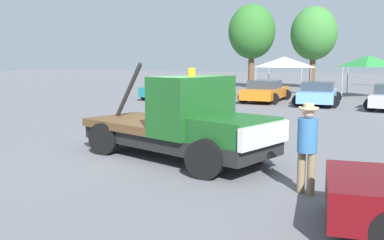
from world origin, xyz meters
TOP-DOWN VIEW (x-y plane):
  - ground_plane at (0.00, 0.00)m, footprint 160.00×160.00m
  - tow_truck at (0.32, -0.09)m, footprint 5.85×3.39m
  - person_near_truck at (3.71, -1.53)m, footprint 0.39×0.39m
  - parked_car_teal at (-8.91, 15.32)m, footprint 2.67×4.94m
  - parked_car_tan at (-5.78, 14.60)m, footprint 2.72×4.99m
  - parked_car_orange at (-2.39, 16.09)m, footprint 2.55×4.85m
  - parked_car_skyblue at (0.89, 15.59)m, footprint 2.80×4.89m
  - canopy_tent_white at (-2.90, 22.54)m, footprint 3.42×3.42m
  - canopy_tent_green at (3.01, 22.23)m, footprint 3.00×3.00m
  - tree_left at (-2.20, 29.95)m, footprint 4.09×4.09m
  - tree_center at (-7.50, 28.48)m, footprint 4.27×4.27m
  - traffic_cone at (-0.32, 4.39)m, footprint 0.40×0.40m

SIDE VIEW (x-z plane):
  - ground_plane at x=0.00m, z-range 0.00..0.00m
  - traffic_cone at x=-0.32m, z-range -0.02..0.53m
  - parked_car_skyblue at x=0.89m, z-range -0.02..1.32m
  - parked_car_teal at x=-8.91m, z-range -0.02..1.32m
  - parked_car_orange at x=-2.39m, z-range -0.02..1.32m
  - parked_car_tan at x=-5.78m, z-range -0.02..1.32m
  - tow_truck at x=0.32m, z-range -0.33..2.18m
  - person_near_truck at x=3.71m, z-range 0.16..1.92m
  - canopy_tent_white at x=-2.90m, z-range 1.00..3.81m
  - canopy_tent_green at x=3.01m, z-range 1.04..3.95m
  - tree_left at x=-2.20m, z-range 1.25..8.55m
  - tree_center at x=-7.50m, z-range 1.30..8.93m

